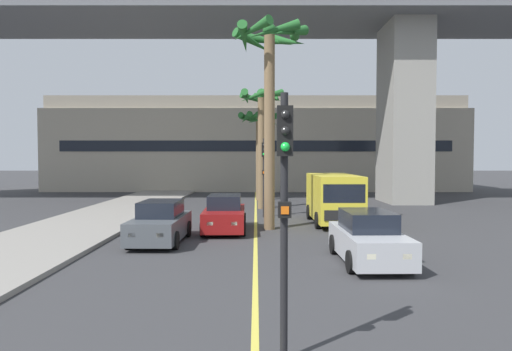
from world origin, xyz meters
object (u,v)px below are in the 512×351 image
object	(u,v)px
car_queue_second	(225,215)
palm_tree_mid_median	(259,127)
traffic_light_median_near	(285,189)
car_queue_third	(161,223)
palm_tree_near_median	(271,69)
car_queue_front	(369,239)
delivery_van	(334,197)
palm_tree_far_median	(262,118)
traffic_light_median_far	(265,166)

from	to	relation	value
car_queue_second	palm_tree_mid_median	world-z (taller)	palm_tree_mid_median
car_queue_second	traffic_light_median_near	world-z (taller)	traffic_light_median_near
car_queue_third	palm_tree_near_median	xyz separation A→B (m)	(4.22, 3.12, 6.34)
car_queue_front	palm_tree_mid_median	world-z (taller)	palm_tree_mid_median
palm_tree_near_median	delivery_van	bearing A→B (deg)	28.70
car_queue_third	palm_tree_near_median	size ratio (longest dim) A/B	0.46
palm_tree_near_median	palm_tree_far_median	bearing A→B (deg)	92.02
car_queue_third	traffic_light_median_far	world-z (taller)	traffic_light_median_far
traffic_light_median_near	palm_tree_far_median	distance (m)	21.53
car_queue_front	palm_tree_far_median	size ratio (longest dim) A/B	0.55
palm_tree_near_median	car_queue_second	bearing A→B (deg)	-165.94
delivery_van	palm_tree_near_median	world-z (taller)	palm_tree_near_median
car_queue_second	car_queue_third	bearing A→B (deg)	-130.39
car_queue_front	car_queue_third	xyz separation A→B (m)	(-7.01, 3.27, 0.00)
car_queue_front	car_queue_second	world-z (taller)	same
palm_tree_mid_median	palm_tree_far_median	world-z (taller)	palm_tree_far_median
car_queue_third	traffic_light_median_near	xyz separation A→B (m)	(4.03, -10.03, 1.99)
palm_tree_far_median	car_queue_front	bearing A→B (deg)	-78.04
car_queue_third	palm_tree_mid_median	world-z (taller)	palm_tree_mid_median
car_queue_third	palm_tree_near_median	distance (m)	8.23
delivery_van	car_queue_front	bearing A→B (deg)	-92.20
car_queue_second	palm_tree_mid_median	distance (m)	14.94
car_queue_front	car_queue_second	xyz separation A→B (m)	(-4.78, 5.89, 0.00)
car_queue_front	delivery_van	bearing A→B (deg)	87.80
car_queue_third	delivery_van	world-z (taller)	delivery_van
car_queue_front	palm_tree_near_median	world-z (taller)	palm_tree_near_median
car_queue_second	traffic_light_median_near	xyz separation A→B (m)	(1.80, -12.66, 1.99)
car_queue_second	palm_tree_far_median	size ratio (longest dim) A/B	0.56
palm_tree_mid_median	traffic_light_median_far	bearing A→B (deg)	-88.65
car_queue_second	delivery_van	distance (m)	5.57
car_queue_second	palm_tree_near_median	bearing A→B (deg)	14.06
palm_tree_near_median	traffic_light_median_near	bearing A→B (deg)	-90.80
car_queue_front	delivery_van	world-z (taller)	delivery_van
car_queue_second	traffic_light_median_near	bearing A→B (deg)	-81.90
car_queue_third	traffic_light_median_near	bearing A→B (deg)	-68.09
car_queue_third	delivery_van	size ratio (longest dim) A/B	0.79
traffic_light_median_near	palm_tree_mid_median	world-z (taller)	palm_tree_mid_median
delivery_van	palm_tree_near_median	distance (m)	6.77
car_queue_second	palm_tree_near_median	world-z (taller)	palm_tree_near_median
traffic_light_median_far	palm_tree_near_median	bearing A→B (deg)	-87.18
delivery_van	traffic_light_median_near	size ratio (longest dim) A/B	1.25
traffic_light_median_far	palm_tree_mid_median	distance (m)	9.90
car_queue_third	traffic_light_median_far	xyz separation A→B (m)	(4.02, 7.20, 1.99)
car_queue_front	delivery_van	xyz separation A→B (m)	(0.31, 8.09, 0.57)
traffic_light_median_far	palm_tree_far_median	world-z (taller)	palm_tree_far_median
traffic_light_median_far	delivery_van	bearing A→B (deg)	-35.70
traffic_light_median_far	palm_tree_near_median	world-z (taller)	palm_tree_near_median
car_queue_front	traffic_light_median_near	distance (m)	7.66
car_queue_second	traffic_light_median_near	distance (m)	12.94
palm_tree_mid_median	car_queue_third	bearing A→B (deg)	-102.79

